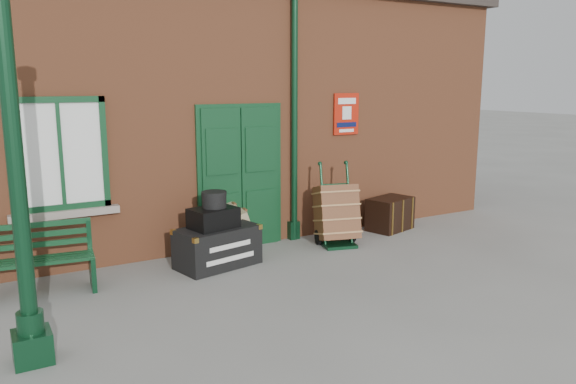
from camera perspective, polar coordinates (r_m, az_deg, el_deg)
ground at (r=7.94m, az=1.78°, el=-7.87°), size 80.00×80.00×0.00m
station_building at (r=10.65m, az=-8.14°, el=8.71°), size 10.30×4.30×4.36m
canopy_column at (r=5.53m, az=-25.54°, el=-2.21°), size 0.34×0.34×3.61m
bench at (r=7.60m, az=-24.68°, el=-6.17°), size 1.50×0.61×0.91m
houdini_trunk at (r=8.06m, az=-7.18°, el=-5.53°), size 1.24×0.85×0.57m
strongbox at (r=7.93m, az=-7.58°, el=-2.63°), size 0.71×0.58×0.28m
hatbox at (r=7.92m, az=-7.51°, el=-0.76°), size 0.40×0.40×0.23m
suitcase_back at (r=8.65m, az=-5.59°, el=-3.67°), size 0.46×0.58×0.77m
suitcase_front at (r=8.74m, az=-4.50°, el=-3.86°), size 0.46×0.53×0.66m
porter_trolley at (r=9.05m, az=4.95°, el=-2.22°), size 0.79×0.82×1.30m
dark_trunk at (r=10.12m, az=10.32°, el=-2.19°), size 0.91×0.72×0.58m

